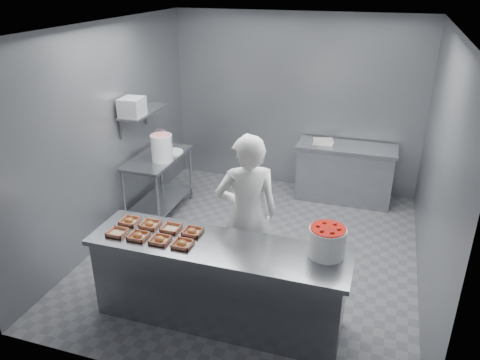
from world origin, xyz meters
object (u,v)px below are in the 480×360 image
Objects in this scene: tray_2 at (160,240)px; worker at (247,215)px; glaze_bucket at (162,147)px; appliance at (132,107)px; tray_4 at (130,221)px; tray_7 at (192,231)px; tray_5 at (150,224)px; tray_6 at (171,228)px; tray_3 at (182,244)px; tray_1 at (138,236)px; strawberry_tub at (327,241)px; tray_0 at (117,232)px; back_counter at (345,173)px; prep_table at (159,176)px; service_counter at (218,282)px.

worker reaches higher than tray_2.
appliance reaches higher than glaze_bucket.
tray_4 and tray_7 have the same top height.
tray_5 is 1.00× the size of tray_6.
tray_5 is at bearing -180.00° from tray_6.
tray_6 is at bearing 134.01° from tray_3.
tray_1 and tray_7 have the same top height.
strawberry_tub is at bearing -32.02° from appliance.
tray_4 is 0.54× the size of strawberry_tub.
tray_0 is 0.10× the size of worker.
tray_7 is at bearing -111.27° from back_counter.
appliance is (-0.79, 1.80, 0.77)m from tray_0.
tray_7 is at bearing -55.28° from glaze_bucket.
back_counter is 0.81× the size of worker.
tray_0 is at bearing -73.46° from prep_table.
tray_5 is at bearing 0.00° from tray_4.
tray_6 is at bearing -54.68° from appliance.
tray_1 reaches higher than tray_6.
strawberry_tub reaches higher than tray_7.
glaze_bucket is at bearing 119.04° from tray_6.
strawberry_tub is at bearing 0.81° from tray_5.
tray_1 is 1.85m from strawberry_tub.
appliance reaches higher than tray_3.
tray_7 is 0.10× the size of worker.
tray_7 is at bearing 0.00° from tray_5.
tray_2 is at bearing 0.00° from tray_1.
worker is at bearing -37.23° from prep_table.
prep_table is 6.40× the size of tray_7.
appliance reaches higher than tray_2.
tray_1 is (0.85, -2.07, 0.33)m from prep_table.
service_counter is at bearing 54.55° from worker.
appliance is at bearing -150.01° from back_counter.
tray_3 is at bearing 34.60° from worker.
tray_0 is at bearing -172.52° from strawberry_tub.
tray_5 is at bearing 152.93° from tray_3.
tray_7 is at bearing 0.00° from tray_4.
service_counter and prep_table have the same top height.
glaze_bucket is at bearing 24.05° from appliance.
worker is (1.15, 0.49, 0.00)m from tray_4.
tray_5 is at bearing 171.26° from service_counter.
tray_2 and tray_5 have the same top height.
strawberry_tub is at bearing 11.37° from tray_3.
prep_table is 2.24m from worker.
tray_2 is at bearing -170.31° from strawberry_tub.
appliance is (-0.17, -0.27, 1.09)m from prep_table.
tray_4 is 0.58× the size of appliance.
tray_3 is 1.00× the size of tray_7.
tray_3 is 0.34m from tray_6.
tray_5 is 0.10× the size of worker.
tray_6 is 2.15m from appliance.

